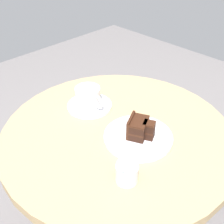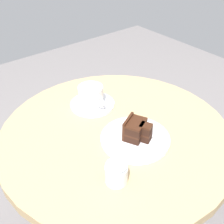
{
  "view_description": "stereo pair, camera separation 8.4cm",
  "coord_description": "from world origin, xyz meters",
  "px_view_note": "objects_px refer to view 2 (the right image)",
  "views": [
    {
      "loc": [
        0.51,
        -0.53,
        1.29
      ],
      "look_at": [
        -0.05,
        0.02,
        0.72
      ],
      "focal_mm": 45.0,
      "sensor_mm": 36.0,
      "label": 1
    },
    {
      "loc": [
        0.57,
        -0.47,
        1.29
      ],
      "look_at": [
        -0.05,
        0.02,
        0.72
      ],
      "focal_mm": 45.0,
      "sensor_mm": 36.0,
      "label": 2
    }
  ],
  "objects_px": {
    "saucer": "(92,104)",
    "coffee_cup": "(91,95)",
    "sugar_pot": "(116,172)",
    "teaspoon": "(81,106)",
    "cake_slice": "(136,130)",
    "fork": "(150,135)",
    "napkin": "(133,136)",
    "cake_plate": "(135,139)"
  },
  "relations": [
    {
      "from": "napkin",
      "to": "sugar_pot",
      "type": "bearing_deg",
      "value": -56.12
    },
    {
      "from": "sugar_pot",
      "to": "napkin",
      "type": "bearing_deg",
      "value": 123.88
    },
    {
      "from": "sugar_pot",
      "to": "teaspoon",
      "type": "bearing_deg",
      "value": 161.13
    },
    {
      "from": "teaspoon",
      "to": "fork",
      "type": "height_order",
      "value": "fork"
    },
    {
      "from": "coffee_cup",
      "to": "napkin",
      "type": "height_order",
      "value": "coffee_cup"
    },
    {
      "from": "cake_slice",
      "to": "sugar_pot",
      "type": "height_order",
      "value": "cake_slice"
    },
    {
      "from": "saucer",
      "to": "cake_slice",
      "type": "relative_size",
      "value": 1.74
    },
    {
      "from": "coffee_cup",
      "to": "saucer",
      "type": "bearing_deg",
      "value": 39.63
    },
    {
      "from": "saucer",
      "to": "napkin",
      "type": "bearing_deg",
      "value": -0.7
    },
    {
      "from": "coffee_cup",
      "to": "cake_plate",
      "type": "bearing_deg",
      "value": -1.46
    },
    {
      "from": "teaspoon",
      "to": "napkin",
      "type": "relative_size",
      "value": 0.57
    },
    {
      "from": "coffee_cup",
      "to": "napkin",
      "type": "xyz_separation_m",
      "value": [
        0.24,
        -0.0,
        -0.04
      ]
    },
    {
      "from": "coffee_cup",
      "to": "teaspoon",
      "type": "height_order",
      "value": "coffee_cup"
    },
    {
      "from": "sugar_pot",
      "to": "fork",
      "type": "bearing_deg",
      "value": 108.95
    },
    {
      "from": "saucer",
      "to": "cake_slice",
      "type": "xyz_separation_m",
      "value": [
        0.25,
        -0.01,
        0.04
      ]
    },
    {
      "from": "fork",
      "to": "sugar_pot",
      "type": "xyz_separation_m",
      "value": [
        0.07,
        -0.2,
        0.02
      ]
    },
    {
      "from": "coffee_cup",
      "to": "teaspoon",
      "type": "bearing_deg",
      "value": -98.96
    },
    {
      "from": "teaspoon",
      "to": "cake_slice",
      "type": "height_order",
      "value": "cake_slice"
    },
    {
      "from": "saucer",
      "to": "cake_slice",
      "type": "height_order",
      "value": "cake_slice"
    },
    {
      "from": "cake_plate",
      "to": "napkin",
      "type": "distance_m",
      "value": 0.02
    },
    {
      "from": "teaspoon",
      "to": "cake_plate",
      "type": "height_order",
      "value": "teaspoon"
    },
    {
      "from": "coffee_cup",
      "to": "teaspoon",
      "type": "relative_size",
      "value": 1.32
    },
    {
      "from": "cake_slice",
      "to": "coffee_cup",
      "type": "bearing_deg",
      "value": 178.92
    },
    {
      "from": "cake_slice",
      "to": "fork",
      "type": "height_order",
      "value": "cake_slice"
    },
    {
      "from": "teaspoon",
      "to": "cake_slice",
      "type": "relative_size",
      "value": 0.98
    },
    {
      "from": "teaspoon",
      "to": "sugar_pot",
      "type": "height_order",
      "value": "sugar_pot"
    },
    {
      "from": "coffee_cup",
      "to": "cake_slice",
      "type": "relative_size",
      "value": 1.3
    },
    {
      "from": "saucer",
      "to": "sugar_pot",
      "type": "bearing_deg",
      "value": -25.55
    },
    {
      "from": "sugar_pot",
      "to": "saucer",
      "type": "bearing_deg",
      "value": 154.45
    },
    {
      "from": "teaspoon",
      "to": "cake_plate",
      "type": "distance_m",
      "value": 0.26
    },
    {
      "from": "teaspoon",
      "to": "fork",
      "type": "distance_m",
      "value": 0.29
    },
    {
      "from": "cake_slice",
      "to": "napkin",
      "type": "distance_m",
      "value": 0.04
    },
    {
      "from": "cake_plate",
      "to": "napkin",
      "type": "bearing_deg",
      "value": 160.19
    },
    {
      "from": "saucer",
      "to": "sugar_pot",
      "type": "relative_size",
      "value": 2.36
    },
    {
      "from": "saucer",
      "to": "coffee_cup",
      "type": "relative_size",
      "value": 1.34
    },
    {
      "from": "cake_plate",
      "to": "teaspoon",
      "type": "bearing_deg",
      "value": -172.33
    },
    {
      "from": "saucer",
      "to": "cake_slice",
      "type": "distance_m",
      "value": 0.25
    },
    {
      "from": "cake_slice",
      "to": "teaspoon",
      "type": "bearing_deg",
      "value": -171.99
    },
    {
      "from": "fork",
      "to": "teaspoon",
      "type": "bearing_deg",
      "value": -177.05
    },
    {
      "from": "saucer",
      "to": "teaspoon",
      "type": "distance_m",
      "value": 0.04
    },
    {
      "from": "teaspoon",
      "to": "cake_slice",
      "type": "xyz_separation_m",
      "value": [
        0.26,
        0.04,
        0.03
      ]
    },
    {
      "from": "cake_plate",
      "to": "cake_slice",
      "type": "distance_m",
      "value": 0.04
    }
  ]
}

